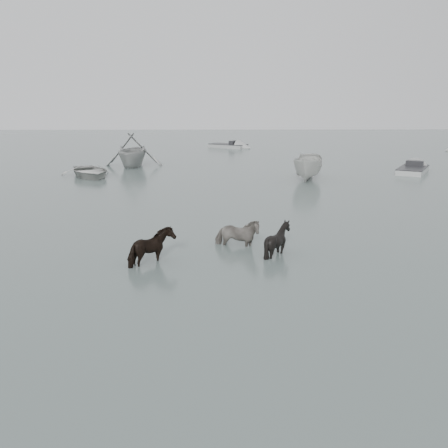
% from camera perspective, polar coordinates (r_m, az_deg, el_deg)
% --- Properties ---
extents(ground, '(140.00, 140.00, 0.00)m').
position_cam_1_polar(ground, '(14.78, 1.73, -4.98)').
color(ground, '#4D5B58').
rests_on(ground, ground).
extents(pony_pinto, '(1.73, 1.10, 1.35)m').
position_cam_1_polar(pony_pinto, '(16.68, 1.50, -0.33)').
color(pony_pinto, black).
rests_on(pony_pinto, ground).
extents(pony_dark, '(1.43, 1.55, 1.29)m').
position_cam_1_polar(pony_dark, '(15.06, -8.19, -2.17)').
color(pony_dark, black).
rests_on(pony_dark, ground).
extents(pony_black, '(1.41, 1.30, 1.33)m').
position_cam_1_polar(pony_black, '(15.94, 6.15, -1.12)').
color(pony_black, black).
rests_on(pony_black, ground).
extents(rowboat_lead, '(4.73, 5.31, 0.91)m').
position_cam_1_polar(rowboat_lead, '(33.29, -15.10, 6.02)').
color(rowboat_lead, '#B5B5B0').
rests_on(rowboat_lead, ground).
extents(rowboat_trail, '(4.27, 4.95, 2.61)m').
position_cam_1_polar(rowboat_trail, '(37.70, -10.40, 8.46)').
color(rowboat_trail, '#A2A4A1').
rests_on(rowboat_trail, ground).
extents(boat_small, '(2.88, 4.70, 1.70)m').
position_cam_1_polar(boat_small, '(31.33, 9.65, 6.56)').
color(boat_small, beige).
rests_on(boat_small, ground).
extents(skiff_port, '(4.04, 5.46, 0.75)m').
position_cam_1_polar(skiff_port, '(36.24, 20.79, 6.09)').
color(skiff_port, '#A9ACA9').
rests_on(skiff_port, ground).
extents(skiff_mid, '(5.37, 4.34, 0.75)m').
position_cam_1_polar(skiff_mid, '(51.99, 0.48, 9.13)').
color(skiff_mid, '#969896').
rests_on(skiff_mid, ground).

